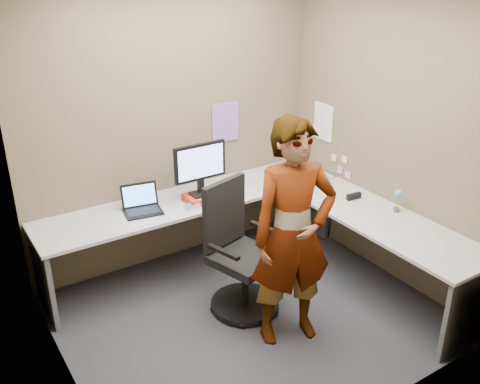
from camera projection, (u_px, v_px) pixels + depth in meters
ground at (250, 315)px, 4.57m from camera, size 3.00×3.00×0.00m
wall_back at (175, 126)px, 5.02m from camera, size 3.00×0.00×3.00m
wall_right at (391, 135)px, 4.76m from camera, size 0.00×2.70×2.70m
wall_left at (49, 217)px, 3.28m from camera, size 0.00×2.70×2.70m
desk at (267, 224)px, 4.84m from camera, size 2.98×2.58×0.73m
paper_ream at (202, 197)px, 4.96m from camera, size 0.32×0.23×0.06m
monitor at (200, 165)px, 4.84m from camera, size 0.51×0.15×0.48m
laptop at (141, 204)px, 4.75m from camera, size 0.37×0.32×0.23m
trackball_mouse at (193, 206)px, 4.81m from camera, size 0.12×0.08×0.07m
origami at (214, 201)px, 4.88m from camera, size 0.10×0.10×0.06m
stapler at (354, 196)px, 4.99m from camera, size 0.15×0.05×0.05m
flower at (398, 197)px, 4.70m from camera, size 0.07×0.07×0.22m
calendar_purple at (225, 122)px, 5.30m from camera, size 0.30×0.01×0.40m
calendar_white at (323, 122)px, 5.49m from camera, size 0.01×0.28×0.38m
sticky_note_a at (344, 159)px, 5.34m from camera, size 0.01×0.07×0.07m
sticky_note_b at (340, 170)px, 5.43m from camera, size 0.01×0.07×0.07m
sticky_note_c at (348, 175)px, 5.35m from camera, size 0.01×0.07×0.07m
sticky_note_d at (334, 158)px, 5.47m from camera, size 0.01×0.07×0.07m
office_chair at (239, 260)px, 4.52m from camera, size 0.64×0.62×1.12m
person at (293, 235)px, 3.99m from camera, size 0.75×0.59×1.82m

